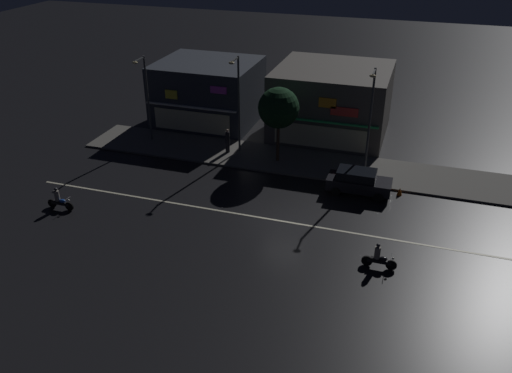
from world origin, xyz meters
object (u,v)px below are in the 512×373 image
(motorcycle_lead, at_px, (379,258))
(pedestrian_on_sidewalk, at_px, (228,141))
(streetlamp_west, at_px, (146,92))
(streetlamp_mid, at_px, (238,98))
(parked_car_near_kerb, at_px, (358,181))
(traffic_cone, at_px, (400,191))
(streetlamp_east, at_px, (370,115))
(motorcycle_following, at_px, (59,200))

(motorcycle_lead, bearing_deg, pedestrian_on_sidewalk, -36.10)
(streetlamp_west, distance_m, streetlamp_mid, 7.77)
(pedestrian_on_sidewalk, relative_size, parked_car_near_kerb, 0.45)
(parked_car_near_kerb, relative_size, traffic_cone, 7.82)
(motorcycle_lead, height_order, traffic_cone, motorcycle_lead)
(streetlamp_west, relative_size, pedestrian_on_sidewalk, 3.61)
(streetlamp_mid, relative_size, parked_car_near_kerb, 1.76)
(streetlamp_east, distance_m, parked_car_near_kerb, 4.74)
(streetlamp_east, bearing_deg, motorcycle_following, -148.89)
(pedestrian_on_sidewalk, bearing_deg, streetlamp_west, 101.22)
(streetlamp_east, xyz_separation_m, traffic_cone, (2.70, -2.29, -4.39))
(streetlamp_mid, distance_m, motorcycle_lead, 17.43)
(traffic_cone, bearing_deg, pedestrian_on_sidewalk, 168.21)
(streetlamp_east, distance_m, pedestrian_on_sidewalk, 11.40)
(pedestrian_on_sidewalk, xyz_separation_m, parked_car_near_kerb, (10.73, -3.36, -0.18))
(streetlamp_east, distance_m, motorcycle_following, 21.51)
(motorcycle_following, relative_size, traffic_cone, 3.45)
(streetlamp_east, height_order, traffic_cone, streetlamp_east)
(parked_car_near_kerb, bearing_deg, motorcycle_following, -155.84)
(streetlamp_mid, height_order, streetlamp_east, streetlamp_east)
(streetlamp_east, xyz_separation_m, pedestrian_on_sidewalk, (-10.80, 0.53, -3.61))
(streetlamp_mid, height_order, pedestrian_on_sidewalk, streetlamp_mid)
(pedestrian_on_sidewalk, height_order, motorcycle_lead, pedestrian_on_sidewalk)
(streetlamp_east, relative_size, parked_car_near_kerb, 1.80)
(streetlamp_east, height_order, motorcycle_following, streetlamp_east)
(streetlamp_east, xyz_separation_m, motorcycle_following, (-18.09, -10.91, -4.03))
(streetlamp_west, height_order, motorcycle_lead, streetlamp_west)
(streetlamp_mid, bearing_deg, traffic_cone, -13.80)
(streetlamp_west, distance_m, streetlamp_east, 17.77)
(streetlamp_west, relative_size, streetlamp_mid, 0.92)
(motorcycle_following, bearing_deg, motorcycle_lead, -178.81)
(streetlamp_mid, relative_size, traffic_cone, 13.78)
(streetlamp_mid, xyz_separation_m, motorcycle_following, (-8.11, -11.74, -3.95))
(parked_car_near_kerb, distance_m, motorcycle_following, 19.75)
(motorcycle_lead, bearing_deg, traffic_cone, -87.81)
(parked_car_near_kerb, relative_size, motorcycle_lead, 2.26)
(pedestrian_on_sidewalk, bearing_deg, parked_car_near_kerb, -94.03)
(parked_car_near_kerb, bearing_deg, streetlamp_east, 88.63)
(streetlamp_west, xyz_separation_m, streetlamp_mid, (7.77, 0.04, 0.31))
(parked_car_near_kerb, distance_m, motorcycle_lead, 8.49)
(streetlamp_mid, relative_size, pedestrian_on_sidewalk, 3.92)
(traffic_cone, bearing_deg, motorcycle_following, -157.47)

